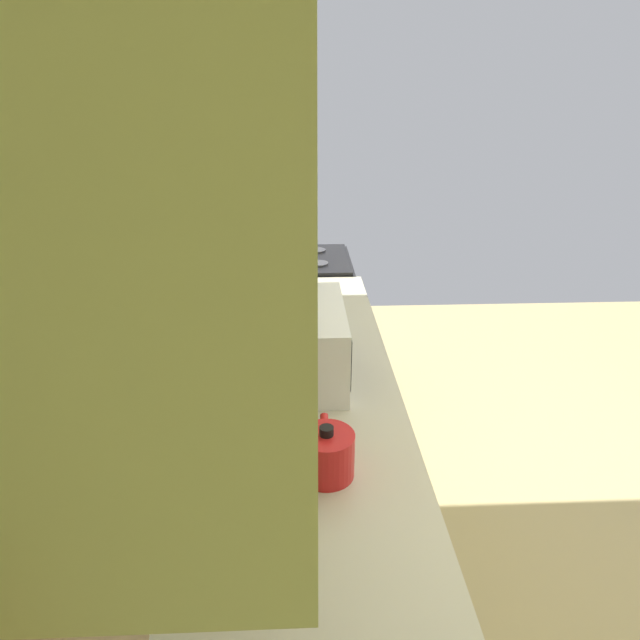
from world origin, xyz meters
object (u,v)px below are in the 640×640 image
Objects in this scene: oven_range at (300,328)px; kettle at (326,454)px; microwave at (298,341)px; bowl at (314,317)px.

kettle is (-1.96, -0.06, 0.51)m from oven_range.
microwave is 0.58m from kettle.
oven_range is 2.14× the size of microwave.
microwave reaches higher than oven_range.
kettle reaches higher than bowl.
bowl is at bearing -0.00° from kettle.
bowl is 0.89× the size of kettle.
microwave reaches higher than bowl.
kettle is (-0.57, -0.07, -0.07)m from microwave.
microwave is 0.46m from bowl.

